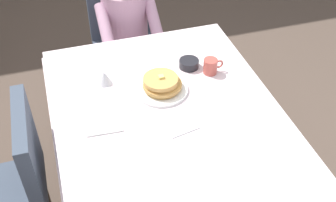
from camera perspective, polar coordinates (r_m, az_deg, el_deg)
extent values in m
cube|color=silver|center=(2.04, 0.31, -2.62)|extent=(1.10, 1.50, 0.04)
cube|color=silver|center=(2.68, -4.55, 6.37)|extent=(1.10, 0.01, 0.18)
cube|color=silver|center=(2.08, -14.65, -7.86)|extent=(0.01, 1.50, 0.18)
cube|color=silver|center=(2.30, 13.62, -1.72)|extent=(0.01, 1.50, 0.18)
cylinder|color=brown|center=(2.74, -13.42, -0.90)|extent=(0.07, 0.07, 0.70)
cylinder|color=brown|center=(2.89, 5.22, 2.75)|extent=(0.07, 0.07, 0.70)
cube|color=#384251|center=(3.05, -5.58, 6.74)|extent=(0.44, 0.44, 0.05)
cube|color=#384251|center=(3.08, -6.76, 12.82)|extent=(0.44, 0.06, 0.48)
cylinder|color=#2D2319|center=(3.07, -1.29, 2.04)|extent=(0.04, 0.04, 0.40)
cylinder|color=#2D2319|center=(3.02, -7.87, 0.76)|extent=(0.04, 0.04, 0.40)
cylinder|color=#2D2319|center=(3.35, -3.01, 5.75)|extent=(0.04, 0.04, 0.40)
cylinder|color=#2D2319|center=(3.30, -9.08, 4.62)|extent=(0.04, 0.04, 0.40)
cylinder|color=#B2849E|center=(2.89, -5.82, 10.70)|extent=(0.30, 0.30, 0.46)
cylinder|color=#B2849E|center=(2.77, -1.98, 11.09)|extent=(0.08, 0.29, 0.23)
cylinder|color=#B2849E|center=(2.72, -8.59, 9.99)|extent=(0.08, 0.29, 0.23)
cylinder|color=#383D51|center=(3.02, -3.01, 1.83)|extent=(0.10, 0.10, 0.45)
cylinder|color=#383D51|center=(3.00, -5.97, 1.25)|extent=(0.10, 0.10, 0.45)
cube|color=#384251|center=(2.25, -21.88, -12.41)|extent=(0.44, 0.44, 0.05)
cube|color=#384251|center=(2.03, -18.21, -6.96)|extent=(0.06, 0.44, 0.48)
cylinder|color=#2D2319|center=(2.51, -16.55, -11.62)|extent=(0.04, 0.04, 0.40)
cylinder|color=white|center=(2.18, -0.93, 1.62)|extent=(0.28, 0.28, 0.02)
cylinder|color=tan|center=(2.17, -0.83, 1.92)|extent=(0.19, 0.19, 0.02)
cylinder|color=tan|center=(2.16, -0.77, 2.26)|extent=(0.20, 0.20, 0.02)
cylinder|color=tan|center=(2.15, -0.92, 2.75)|extent=(0.19, 0.19, 0.02)
cylinder|color=tan|center=(2.13, -1.01, 2.94)|extent=(0.18, 0.18, 0.02)
cube|color=#F4E072|center=(2.13, -0.96, 3.33)|extent=(0.03, 0.03, 0.01)
cylinder|color=#B24C42|center=(2.29, 5.78, 4.73)|extent=(0.08, 0.08, 0.08)
torus|color=#B24C42|center=(2.31, 6.95, 5.02)|extent=(0.05, 0.01, 0.05)
cylinder|color=black|center=(2.34, 2.87, 5.10)|extent=(0.11, 0.11, 0.04)
cone|color=silver|center=(2.23, -8.64, 3.16)|extent=(0.08, 0.08, 0.07)
cube|color=silver|center=(2.14, -5.67, 0.21)|extent=(0.02, 0.18, 0.00)
cube|color=silver|center=(2.22, 3.94, 2.11)|extent=(0.03, 0.20, 0.00)
cube|color=silver|center=(1.96, 2.47, -4.24)|extent=(0.15, 0.04, 0.00)
cube|color=white|center=(2.01, -8.76, -3.26)|extent=(0.18, 0.13, 0.01)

